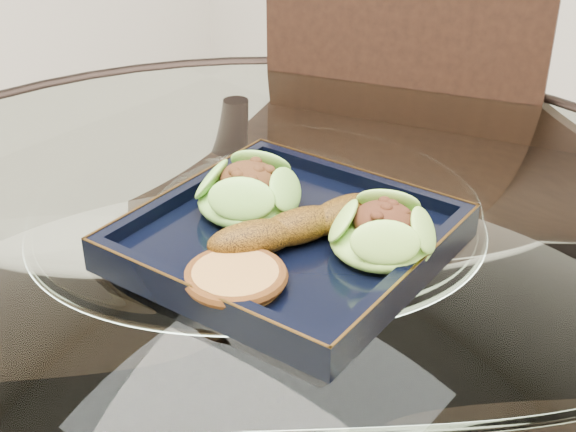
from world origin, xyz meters
The scene contains 7 objects.
dining_table centered at (0.00, 0.00, 0.60)m, with size 1.13×1.13×0.77m.
dining_chair centered at (-0.10, 0.36, 0.55)m, with size 0.54×0.54×0.99m.
navy_plate centered at (0.03, 0.01, 0.77)m, with size 0.27×0.27×0.02m, color black.
lettuce_wrap_left centered at (-0.03, 0.02, 0.80)m, with size 0.10×0.10×0.04m, color #559E2E.
lettuce_wrap_right centered at (0.12, 0.04, 0.80)m, with size 0.10×0.10×0.03m, color #67AC32.
roasted_plantain centered at (0.04, 0.01, 0.80)m, with size 0.17×0.04×0.03m, color #633C0A.
crumb_patty centered at (0.05, -0.08, 0.79)m, with size 0.08×0.08×0.01m, color #A86F38.
Camera 1 is at (0.44, -0.50, 1.18)m, focal length 50.00 mm.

